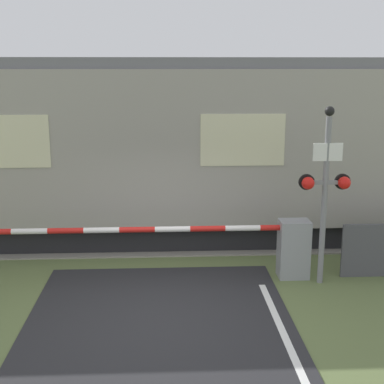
% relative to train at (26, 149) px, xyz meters
% --- Properties ---
extents(ground_plane, '(80.00, 80.00, 0.00)m').
position_rel_train_xyz_m(ground_plane, '(3.20, -4.28, -2.21)').
color(ground_plane, '#5B6B3D').
extents(track_bed, '(36.00, 3.20, 0.13)m').
position_rel_train_xyz_m(track_bed, '(3.20, 0.00, -2.18)').
color(track_bed, gray).
rests_on(track_bed, ground_plane).
extents(train, '(18.15, 3.08, 4.32)m').
position_rel_train_xyz_m(train, '(0.00, 0.00, 0.00)').
color(train, black).
rests_on(train, ground_plane).
extents(crossing_barrier, '(6.61, 0.44, 1.18)m').
position_rel_train_xyz_m(crossing_barrier, '(5.26, -2.84, -1.53)').
color(crossing_barrier, gray).
rests_on(crossing_barrier, ground_plane).
extents(signal_post, '(0.99, 0.26, 3.43)m').
position_rel_train_xyz_m(signal_post, '(6.34, -3.16, -0.25)').
color(signal_post, gray).
rests_on(signal_post, ground_plane).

